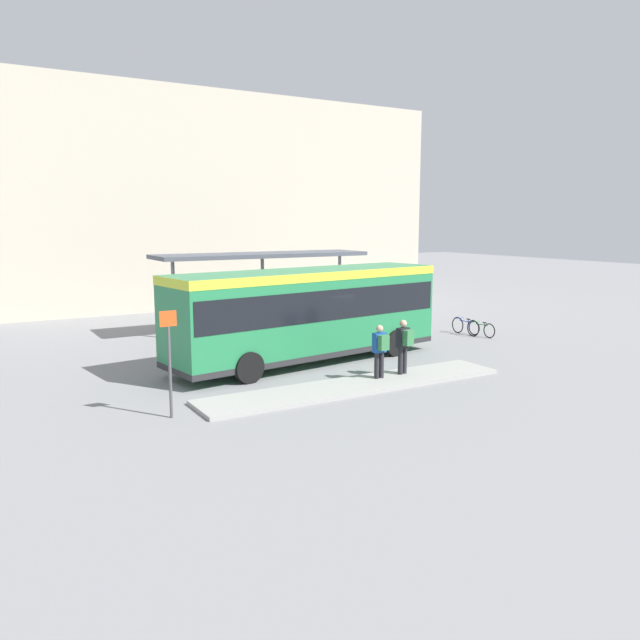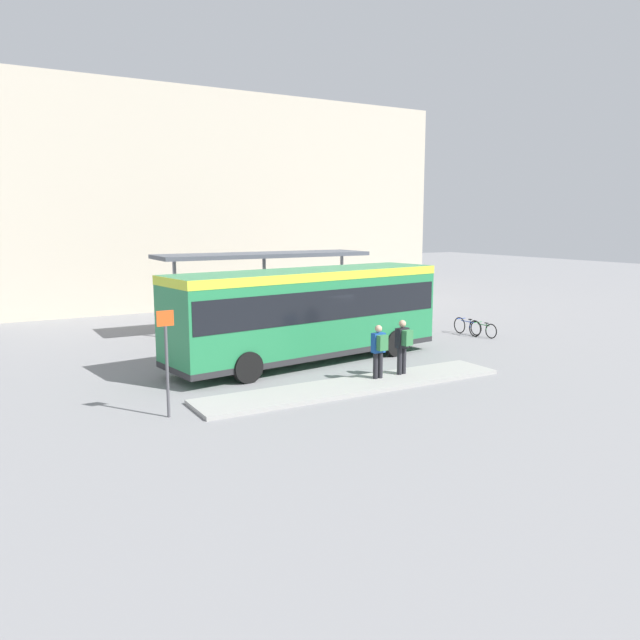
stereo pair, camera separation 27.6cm
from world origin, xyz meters
name	(u,v)px [view 1 (the left image)]	position (x,y,z in m)	size (l,w,h in m)	color
ground_plane	(308,362)	(0.00, 0.00, 0.00)	(120.00, 120.00, 0.00)	gray
curb_island	(356,386)	(-0.42, -3.78, 0.06)	(10.13, 1.80, 0.12)	#9E9E99
city_bus	(308,309)	(0.01, 0.00, 1.94)	(10.67, 3.90, 3.34)	#237A47
pedestrian_waiting	(380,348)	(0.58, -3.61, 1.10)	(0.42, 0.44, 1.71)	#232328
pedestrian_companion	(404,343)	(1.58, -3.54, 1.14)	(0.47, 0.51, 1.78)	#232328
bicycle_green	(482,329)	(9.13, 0.53, 0.33)	(0.48, 1.52, 0.66)	black
bicycle_blue	(465,326)	(8.84, 1.25, 0.38)	(0.48, 1.74, 0.75)	black
station_shelter	(262,257)	(1.48, 6.84, 3.42)	(9.89, 2.63, 3.60)	#4C515B
potted_planter_near_shelter	(239,327)	(-0.73, 4.49, 0.71)	(0.86, 0.86, 1.36)	slate
platform_sign	(169,359)	(-6.20, -3.82, 1.56)	(0.44, 0.08, 2.80)	#4C4C51
station_building	(200,203)	(3.64, 20.90, 6.22)	(27.75, 11.43, 12.44)	#BCB29E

